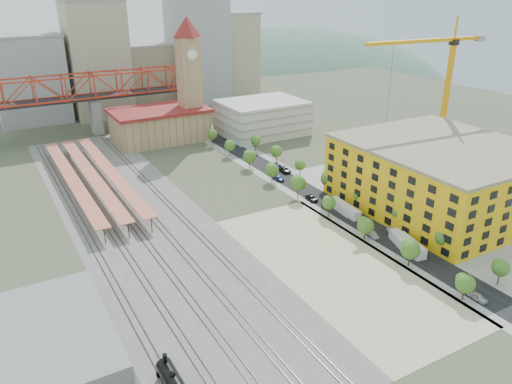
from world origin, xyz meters
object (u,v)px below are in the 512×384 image
site_trailer_a (410,246)px  site_trailer_b (401,241)px  site_trailer_c (348,210)px  site_trailer_d (342,207)px  construction_building (441,176)px  tower_crane (442,78)px  clock_tower (189,67)px  car_0 (478,297)px

site_trailer_a → site_trailer_b: bearing=102.2°
site_trailer_c → site_trailer_b: bearing=-86.6°
site_trailer_d → construction_building: bearing=-17.8°
tower_crane → site_trailer_b: size_ratio=5.50×
construction_building → site_trailer_b: size_ratio=5.54×
construction_building → site_trailer_b: (-26.00, -12.09, -8.16)m
clock_tower → site_trailer_c: (8.00, -91.58, -27.41)m
site_trailer_a → car_0: bearing=-85.7°
site_trailer_b → site_trailer_d: (0.00, 23.12, 0.06)m
clock_tower → construction_building: size_ratio=1.03×
clock_tower → tower_crane: bearing=-52.3°
clock_tower → site_trailer_d: 93.42m
site_trailer_c → site_trailer_d: 2.62m
site_trailer_a → site_trailer_c: site_trailer_a is taller
clock_tower → site_trailer_b: size_ratio=5.69×
clock_tower → car_0: size_ratio=12.73×
tower_crane → car_0: bearing=-130.8°
site_trailer_c → tower_crane: bearing=21.7°
construction_building → tower_crane: tower_crane is taller
site_trailer_a → site_trailer_c: size_ratio=1.06×
site_trailer_a → site_trailer_d: site_trailer_a is taller
clock_tower → site_trailer_c: clock_tower is taller
clock_tower → construction_building: bearing=-71.2°
car_0 → site_trailer_a: bearing=78.7°
construction_building → site_trailer_a: 31.07m
site_trailer_a → site_trailer_c: 23.39m
clock_tower → site_trailer_d: size_ratio=5.43×
site_trailer_a → site_trailer_d: 26.02m
construction_building → site_trailer_a: (-26.00, -14.98, -8.05)m
car_0 → site_trailer_b: bearing=79.7°
site_trailer_b → tower_crane: bearing=55.2°
construction_building → site_trailer_b: bearing=-155.1°
clock_tower → tower_crane: size_ratio=1.03×
construction_building → tower_crane: size_ratio=1.01×
site_trailer_a → car_0: site_trailer_a is taller
site_trailer_c → construction_building: bearing=-14.5°
site_trailer_b → site_trailer_d: site_trailer_d is taller
clock_tower → construction_building: 107.36m
site_trailer_c → car_0: size_ratio=2.29×
site_trailer_a → site_trailer_b: site_trailer_a is taller
site_trailer_d → tower_crane: bearing=20.8°
tower_crane → car_0: 86.76m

